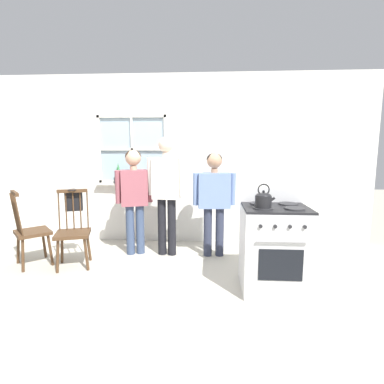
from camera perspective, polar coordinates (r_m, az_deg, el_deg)
ground_plane at (r=3.84m, az=-6.47°, el=-15.42°), size 16.00×16.00×0.00m
wall_back at (r=4.89m, az=-3.48°, el=5.98°), size 6.40×0.16×2.70m
chair_by_window at (r=4.23m, az=-21.73°, el=-7.23°), size 0.52×0.51×1.00m
chair_near_wall at (r=4.50m, az=-28.36°, el=-6.73°), size 0.58×0.58×1.00m
person_elderly_left at (r=4.37m, az=-10.97°, el=0.19°), size 0.53×0.32×1.52m
person_teen_center at (r=4.26m, az=-4.91°, el=1.56°), size 0.54×0.25×1.70m
person_adult_right at (r=4.22m, az=4.23°, el=-0.31°), size 0.60×0.25×1.48m
stove at (r=3.45m, az=15.38°, el=-10.05°), size 0.70×0.68×1.08m
kettle at (r=3.16m, az=13.45°, el=-1.35°), size 0.21×0.17×0.25m
potted_plant at (r=5.02m, az=-13.88°, el=2.89°), size 0.14×0.14×0.35m
handbag at (r=4.38m, az=-21.59°, el=-1.57°), size 0.24×0.23×0.31m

